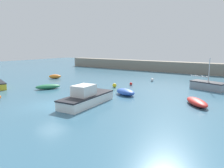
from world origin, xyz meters
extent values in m
cube|color=#38667F|center=(0.00, 0.00, -0.10)|extent=(120.00, 120.00, 0.20)
cube|color=gray|center=(0.00, 31.40, 1.09)|extent=(52.50, 2.47, 2.18)
cube|color=white|center=(2.61, 2.08, 0.39)|extent=(2.56, 6.35, 0.79)
cube|color=black|center=(2.61, 2.08, 0.85)|extent=(2.61, 6.48, 0.12)
cube|color=silver|center=(2.66, 1.62, 1.34)|extent=(1.69, 2.12, 1.10)
ellipsoid|color=orange|center=(-12.63, 11.46, 0.34)|extent=(2.08, 2.10, 0.68)
ellipsoid|color=#287A4C|center=(-6.34, 4.88, 0.29)|extent=(2.47, 3.21, 0.59)
ellipsoid|color=red|center=(11.12, 7.54, 0.30)|extent=(3.08, 3.43, 0.61)
ellipsoid|color=#2D56B7|center=(3.52, 7.47, 0.35)|extent=(3.07, 2.39, 0.70)
cube|color=gray|center=(10.40, 15.90, 0.44)|extent=(4.38, 2.85, 0.88)
cube|color=black|center=(10.40, 15.90, 0.94)|extent=(4.47, 2.90, 0.12)
cylinder|color=silver|center=(10.40, 15.90, 2.41)|extent=(0.10, 0.10, 3.05)
cylinder|color=silver|center=(9.24, 16.27, 1.55)|extent=(2.36, 0.83, 0.08)
sphere|color=white|center=(2.06, 17.76, 0.25)|extent=(0.50, 0.50, 0.50)
sphere|color=red|center=(1.00, 13.13, 0.20)|extent=(0.40, 0.40, 0.40)
sphere|color=yellow|center=(0.04, 10.47, 0.27)|extent=(0.55, 0.55, 0.55)
camera|label=1|loc=(15.73, -12.81, 5.36)|focal=35.00mm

